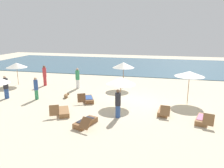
{
  "coord_description": "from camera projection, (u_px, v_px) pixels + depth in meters",
  "views": [
    {
      "loc": [
        2.35,
        -14.96,
        5.12
      ],
      "look_at": [
        -1.36,
        0.96,
        1.1
      ],
      "focal_mm": 35.94,
      "sensor_mm": 36.0,
      "label": 1
    }
  ],
  "objects": [
    {
      "name": "ground_plane",
      "position": [
        128.0,
        103.0,
        15.89
      ],
      "size": [
        60.0,
        60.0,
        0.0
      ],
      "primitive_type": "plane",
      "color": "beige"
    },
    {
      "name": "ocean_water",
      "position": [
        147.0,
        66.0,
        31.96
      ],
      "size": [
        48.0,
        16.0,
        0.06
      ],
      "primitive_type": "cube",
      "color": "#3D6075",
      "rests_on": "ground_plane"
    },
    {
      "name": "umbrella_0",
      "position": [
        123.0,
        65.0,
        19.67
      ],
      "size": [
        1.93,
        1.93,
        2.29
      ],
      "color": "brown",
      "rests_on": "ground_plane"
    },
    {
      "name": "umbrella_1",
      "position": [
        190.0,
        74.0,
        15.78
      ],
      "size": [
        2.07,
        2.07,
        2.24
      ],
      "color": "brown",
      "rests_on": "ground_plane"
    },
    {
      "name": "umbrella_2",
      "position": [
        121.0,
        81.0,
        15.12
      ],
      "size": [
        1.98,
        1.98,
        1.95
      ],
      "color": "brown",
      "rests_on": "ground_plane"
    },
    {
      "name": "umbrella_5",
      "position": [
        17.0,
        65.0,
        20.74
      ],
      "size": [
        1.9,
        1.9,
        2.09
      ],
      "color": "olive",
      "rests_on": "ground_plane"
    },
    {
      "name": "lounger_1",
      "position": [
        88.0,
        99.0,
        16.23
      ],
      "size": [
        1.24,
        1.76,
        0.71
      ],
      "color": "brown",
      "rests_on": "ground_plane"
    },
    {
      "name": "lounger_2",
      "position": [
        164.0,
        111.0,
        13.88
      ],
      "size": [
        0.76,
        1.74,
        0.7
      ],
      "color": "olive",
      "rests_on": "ground_plane"
    },
    {
      "name": "lounger_3",
      "position": [
        63.0,
        112.0,
        13.78
      ],
      "size": [
        1.27,
        1.72,
        0.74
      ],
      "color": "olive",
      "rests_on": "ground_plane"
    },
    {
      "name": "lounger_5",
      "position": [
        86.0,
        123.0,
        12.17
      ],
      "size": [
        1.1,
        1.8,
        0.67
      ],
      "color": "brown",
      "rests_on": "ground_plane"
    },
    {
      "name": "lounger_6",
      "position": [
        203.0,
        120.0,
        12.57
      ],
      "size": [
        1.01,
        1.75,
        0.73
      ],
      "color": "olive",
      "rests_on": "ground_plane"
    },
    {
      "name": "person_0",
      "position": [
        6.0,
        87.0,
        16.83
      ],
      "size": [
        0.51,
        0.51,
        1.75
      ],
      "color": "#2D4C8C",
      "rests_on": "ground_plane"
    },
    {
      "name": "person_1",
      "position": [
        45.0,
        75.0,
        20.69
      ],
      "size": [
        0.47,
        0.47,
        1.89
      ],
      "color": "#BF3338",
      "rests_on": "ground_plane"
    },
    {
      "name": "person_2",
      "position": [
        78.0,
        78.0,
        19.71
      ],
      "size": [
        0.46,
        0.46,
        1.81
      ],
      "color": "white",
      "rests_on": "ground_plane"
    },
    {
      "name": "person_4",
      "position": [
        118.0,
        103.0,
        13.15
      ],
      "size": [
        0.43,
        0.43,
        1.73
      ],
      "color": "#2D4C8C",
      "rests_on": "ground_plane"
    },
    {
      "name": "person_5",
      "position": [
        36.0,
        88.0,
        16.59
      ],
      "size": [
        0.42,
        0.42,
        1.68
      ],
      "color": "#338C59",
      "rests_on": "ground_plane"
    },
    {
      "name": "dog",
      "position": [
        66.0,
        96.0,
        17.14
      ],
      "size": [
        0.43,
        0.71,
        0.33
      ],
      "color": "olive",
      "rests_on": "ground_plane"
    }
  ]
}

